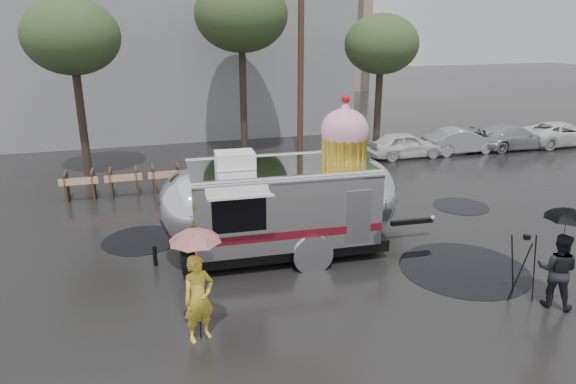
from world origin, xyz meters
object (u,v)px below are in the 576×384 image
object	(u,v)px
person_left	(199,299)
tripod	(523,260)
person_right	(557,270)
airstream_trailer	(285,200)

from	to	relation	value
person_left	tripod	bearing A→B (deg)	-25.12
tripod	person_right	bearing A→B (deg)	-23.64
airstream_trailer	tripod	size ratio (longest dim) A/B	5.11
person_right	tripod	bearing A→B (deg)	2.73
airstream_trailer	tripod	world-z (taller)	airstream_trailer
person_left	tripod	world-z (taller)	person_left
person_right	tripod	world-z (taller)	person_right
person_left	airstream_trailer	bearing A→B (deg)	29.99
person_right	person_left	bearing A→B (deg)	39.85
airstream_trailer	person_left	distance (m)	4.43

